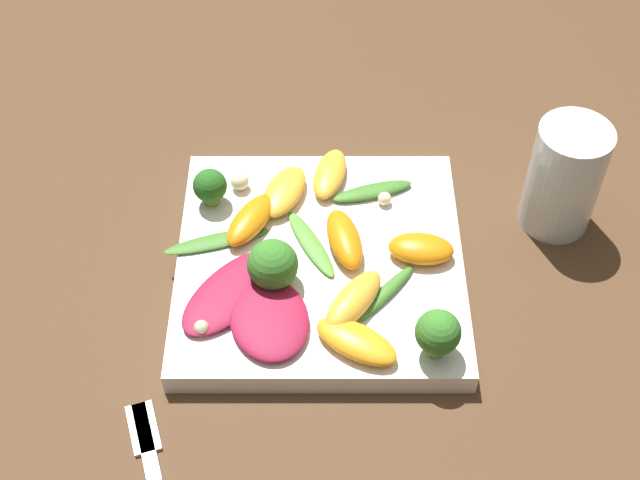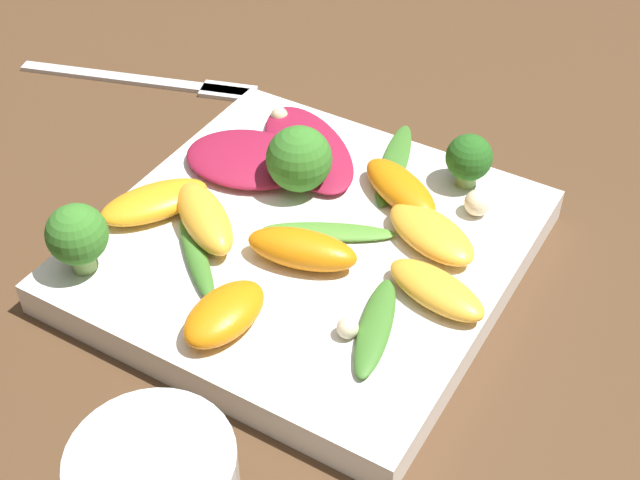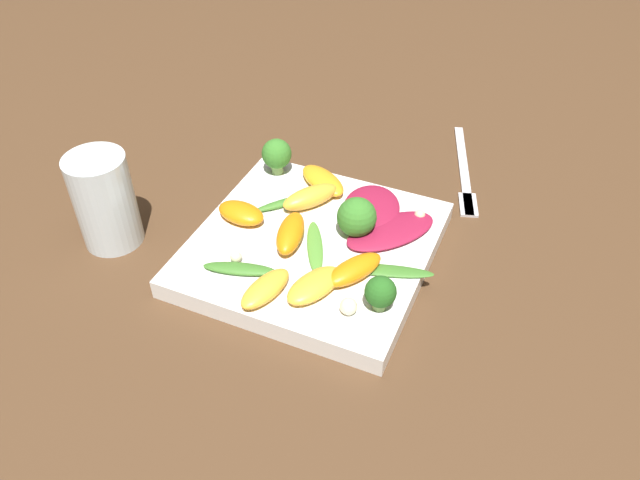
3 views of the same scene
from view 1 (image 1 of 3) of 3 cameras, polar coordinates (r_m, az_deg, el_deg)
The scene contains 22 objects.
ground_plane at distance 0.79m, azimuth -0.10°, elevation -2.06°, with size 2.40×2.40×0.00m, color #4C331E.
plate at distance 0.78m, azimuth -0.10°, elevation -1.54°, with size 0.25×0.25×0.02m.
drinking_glass at distance 0.82m, azimuth 15.29°, elevation 3.87°, with size 0.07×0.07×0.11m.
radicchio_leaf_0 at distance 0.72m, azimuth -3.40°, elevation -5.01°, with size 0.08×0.10×0.01m.
radicchio_leaf_1 at distance 0.74m, azimuth -5.81°, elevation -3.32°, with size 0.11×0.12×0.01m.
orange_segment_0 at distance 0.79m, azimuth -4.54°, elevation 1.32°, with size 0.06×0.07×0.02m.
orange_segment_1 at distance 0.73m, azimuth 2.05°, elevation -3.90°, with size 0.06×0.07×0.02m.
orange_segment_2 at distance 0.77m, azimuth 1.47°, elevation 0.06°, with size 0.04×0.07×0.02m.
orange_segment_3 at distance 0.71m, azimuth 2.22°, elevation -6.51°, with size 0.08×0.06×0.02m.
orange_segment_4 at distance 0.76m, azimuth 6.39°, elevation -0.68°, with size 0.06×0.04×0.02m.
orange_segment_5 at distance 0.81m, azimuth -2.41°, elevation 3.12°, with size 0.05×0.07×0.02m.
orange_segment_6 at distance 0.82m, azimuth 0.55°, elevation 4.25°, with size 0.04×0.07×0.02m.
broccoli_floret_0 at distance 0.80m, azimuth -7.14°, elevation 3.43°, with size 0.03×0.03×0.04m.
broccoli_floret_1 at distance 0.73m, azimuth -3.16°, elevation -1.59°, with size 0.04×0.04×0.04m.
broccoli_floret_2 at distance 0.69m, azimuth 7.43°, elevation -5.94°, with size 0.04×0.04×0.04m.
arugula_sprig_0 at distance 0.78m, azimuth -6.74°, elevation -0.06°, with size 0.09×0.04×0.00m.
arugula_sprig_1 at distance 0.77m, azimuth -0.69°, elevation -0.24°, with size 0.05×0.08×0.01m.
arugula_sprig_2 at distance 0.82m, azimuth 3.28°, elevation 3.13°, with size 0.08×0.04×0.01m.
arugula_sprig_3 at distance 0.74m, azimuth 3.97°, elevation -3.51°, with size 0.06×0.07×0.01m.
macadamia_nut_0 at distance 0.81m, azimuth 4.07°, elevation 2.65°, with size 0.01×0.01×0.01m.
macadamia_nut_1 at distance 0.82m, azimuth -5.25°, elevation 3.77°, with size 0.02×0.02×0.02m.
macadamia_nut_2 at distance 0.72m, azimuth -7.72°, elevation -5.57°, with size 0.01×0.01×0.01m.
Camera 1 is at (0.00, -0.49, 0.61)m, focal length 50.00 mm.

